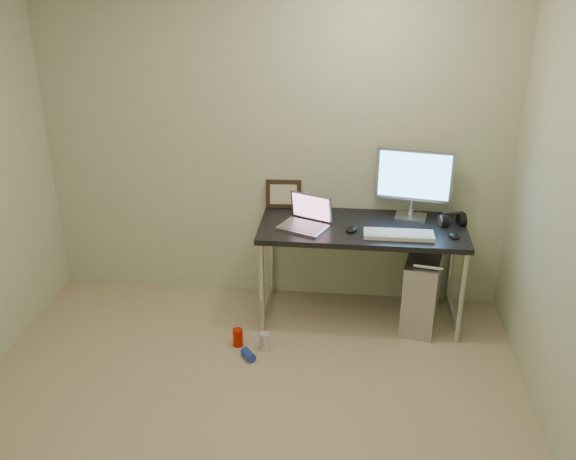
{
  "coord_description": "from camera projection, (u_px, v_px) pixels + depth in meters",
  "views": [
    {
      "loc": [
        0.58,
        -2.8,
        2.6
      ],
      "look_at": [
        0.18,
        1.08,
        0.85
      ],
      "focal_mm": 40.0,
      "sensor_mm": 36.0,
      "label": 1
    }
  ],
  "objects": [
    {
      "name": "mouse_left",
      "position": [
        352.0,
        228.0,
        4.5
      ],
      "size": [
        0.1,
        0.14,
        0.04
      ],
      "primitive_type": "ellipsoid",
      "rotation": [
        0.0,
        0.0,
        -0.24
      ],
      "color": "black",
      "rests_on": "desk"
    },
    {
      "name": "can_blue",
      "position": [
        248.0,
        355.0,
        4.37
      ],
      "size": [
        0.12,
        0.13,
        0.06
      ],
      "primitive_type": "cylinder",
      "rotation": [
        1.57,
        0.0,
        0.65
      ],
      "color": "#223BA8",
      "rests_on": "ground"
    },
    {
      "name": "mouse_right",
      "position": [
        454.0,
        235.0,
        4.4
      ],
      "size": [
        0.08,
        0.12,
        0.04
      ],
      "primitive_type": "ellipsoid",
      "rotation": [
        0.0,
        0.0,
        0.18
      ],
      "color": "black",
      "rests_on": "desk"
    },
    {
      "name": "floor",
      "position": [
        238.0,
        441.0,
        3.66
      ],
      "size": [
        3.5,
        3.5,
        0.0
      ],
      "primitive_type": "plane",
      "color": "tan",
      "rests_on": "ground"
    },
    {
      "name": "monitor",
      "position": [
        414.0,
        178.0,
        4.6
      ],
      "size": [
        0.55,
        0.2,
        0.52
      ],
      "rotation": [
        0.0,
        0.0,
        -0.17
      ],
      "color": "silver",
      "rests_on": "desk"
    },
    {
      "name": "tower_computer",
      "position": [
        422.0,
        289.0,
        4.7
      ],
      "size": [
        0.33,
        0.57,
        0.59
      ],
      "rotation": [
        0.0,
        0.0,
        -0.19
      ],
      "color": "#AFAFB4",
      "rests_on": "ground"
    },
    {
      "name": "laptop",
      "position": [
        306.0,
        219.0,
        4.56
      ],
      "size": [
        0.4,
        0.37,
        0.22
      ],
      "rotation": [
        0.0,
        0.0,
        -0.41
      ],
      "color": "silver",
      "rests_on": "desk"
    },
    {
      "name": "wall_back",
      "position": [
        274.0,
        143.0,
        4.74
      ],
      "size": [
        3.5,
        0.02,
        2.5
      ],
      "primitive_type": "cube",
      "color": "beige",
      "rests_on": "ground"
    },
    {
      "name": "picture_frame",
      "position": [
        284.0,
        194.0,
        4.87
      ],
      "size": [
        0.27,
        0.09,
        0.22
      ],
      "primitive_type": "cube",
      "rotation": [
        -0.21,
        0.0,
        0.07
      ],
      "color": "black",
      "rests_on": "desk"
    },
    {
      "name": "webcam",
      "position": [
        306.0,
        196.0,
        4.85
      ],
      "size": [
        0.05,
        0.04,
        0.13
      ],
      "rotation": [
        0.0,
        0.0,
        0.14
      ],
      "color": "silver",
      "rests_on": "desk"
    },
    {
      "name": "can_white",
      "position": [
        265.0,
        341.0,
        4.46
      ],
      "size": [
        0.09,
        0.09,
        0.13
      ],
      "primitive_type": "cylinder",
      "rotation": [
        0.0,
        0.0,
        -0.43
      ],
      "color": "silver",
      "rests_on": "ground"
    },
    {
      "name": "desk",
      "position": [
        362.0,
        237.0,
        4.62
      ],
      "size": [
        1.47,
        0.64,
        0.75
      ],
      "color": "black",
      "rests_on": "ground"
    },
    {
      "name": "keyboard",
      "position": [
        399.0,
        235.0,
        4.41
      ],
      "size": [
        0.48,
        0.16,
        0.03
      ],
      "primitive_type": "cube",
      "rotation": [
        0.0,
        0.0,
        0.0
      ],
      "color": "white",
      "rests_on": "desk"
    },
    {
      "name": "can_red",
      "position": [
        238.0,
        337.0,
        4.51
      ],
      "size": [
        0.09,
        0.09,
        0.13
      ],
      "primitive_type": "cylinder",
      "rotation": [
        0.0,
        0.0,
        0.26
      ],
      "color": "#BB1903",
      "rests_on": "ground"
    },
    {
      "name": "cable_b",
      "position": [
        425.0,
        259.0,
        4.92
      ],
      "size": [
        0.02,
        0.11,
        0.71
      ],
      "primitive_type": "cylinder",
      "rotation": [
        0.14,
        0.0,
        0.09
      ],
      "color": "black",
      "rests_on": "ground"
    },
    {
      "name": "cable_a",
      "position": [
        413.0,
        255.0,
        4.94
      ],
      "size": [
        0.01,
        0.16,
        0.69
      ],
      "primitive_type": "cylinder",
      "rotation": [
        0.21,
        0.0,
        0.0
      ],
      "color": "black",
      "rests_on": "ground"
    },
    {
      "name": "headphones",
      "position": [
        452.0,
        220.0,
        4.59
      ],
      "size": [
        0.2,
        0.12,
        0.12
      ],
      "rotation": [
        0.0,
        0.0,
        0.22
      ],
      "color": "black",
      "rests_on": "desk"
    }
  ]
}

